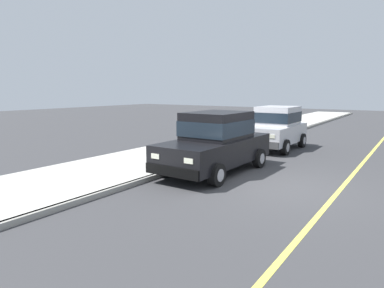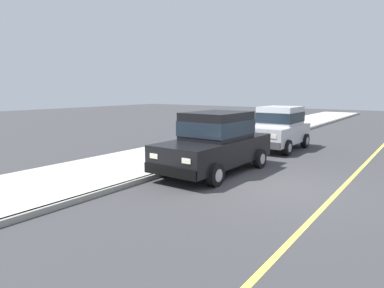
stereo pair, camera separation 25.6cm
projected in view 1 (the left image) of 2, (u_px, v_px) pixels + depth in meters
ground_plane at (274, 185)px, 9.45m from camera, size 80.00×80.00×0.00m
curb at (180, 168)px, 11.20m from camera, size 0.16×64.00×0.14m
sidewalk at (140, 162)px, 12.20m from camera, size 3.60×64.00×0.14m
lane_centre_line at (335, 195)px, 8.57m from camera, size 0.12×57.60×0.01m
car_black_sedan at (216, 142)px, 10.88m from camera, size 2.08×4.62×1.92m
car_silver_hatchback at (276, 127)px, 15.18m from camera, size 1.96×3.80×1.88m
dog_black at (159, 153)px, 11.89m from camera, size 0.76×0.22×0.49m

